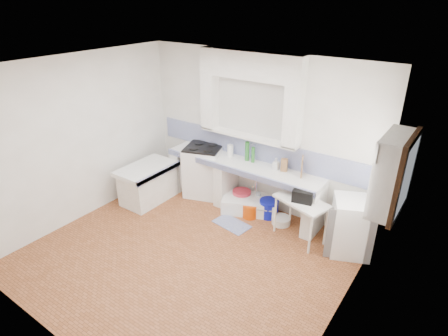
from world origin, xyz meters
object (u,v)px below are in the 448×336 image
Objects in this scene: stove at (204,171)px; side_table at (300,219)px; sink at (250,205)px; fridge at (352,226)px.

stove is 2.20m from side_table.
side_table is (1.09, -0.26, 0.23)m from sink.
fridge is at bearing -22.28° from stove.
side_table is (2.18, -0.30, -0.13)m from stove.
stove is at bearing 154.28° from sink.
side_table is 0.95× the size of fridge.
stove reaches higher than side_table.
side_table is at bearing -36.80° from sink.
fridge reaches higher than sink.
fridge is (2.95, -0.17, -0.04)m from stove.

